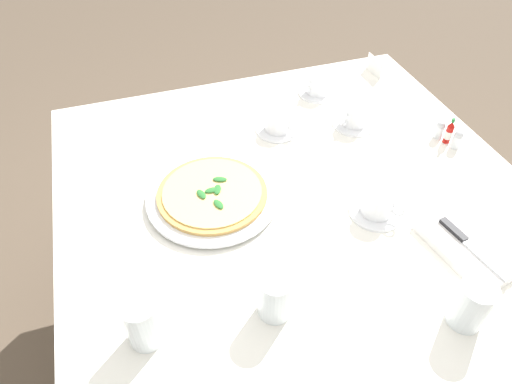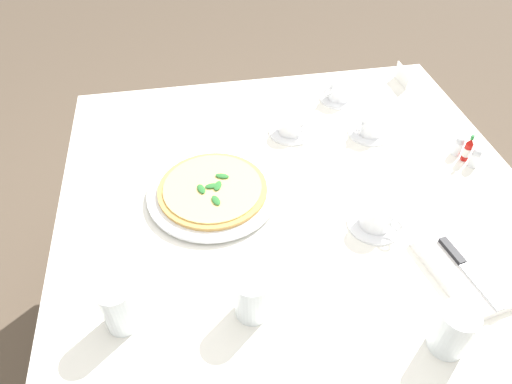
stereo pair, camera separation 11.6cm
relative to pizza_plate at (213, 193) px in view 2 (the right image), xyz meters
The scene contains 17 objects.
ground_plane 0.78m from the pizza_plate, 76.04° to the left, with size 8.00×8.00×0.00m, color brown.
dining_table 0.26m from the pizza_plate, 76.04° to the left, with size 1.21×1.21×0.74m.
pizza_plate is the anchor object (origin of this frame).
pizza 0.01m from the pizza_plate, 26.29° to the left, with size 0.28×0.28×0.02m.
coffee_cup_back_corner 0.34m from the pizza_plate, 131.06° to the left, with size 0.13×0.13×0.06m.
coffee_cup_left_edge 0.52m from the pizza_plate, 110.31° to the left, with size 0.13×0.13×0.07m.
coffee_cup_near_right 0.59m from the pizza_plate, 129.57° to the left, with size 0.13×0.13×0.07m.
coffee_cup_near_left 0.41m from the pizza_plate, 65.26° to the left, with size 0.13×0.13×0.07m.
water_glass_far_right 0.40m from the pizza_plate, 33.15° to the right, with size 0.07×0.07×0.11m.
water_glass_far_left 0.63m from the pizza_plate, 38.87° to the left, with size 0.07×0.07×0.11m.
water_glass_center_back 0.35m from the pizza_plate, ahead, with size 0.07×0.07×0.11m.
napkin_folded 0.61m from the pizza_plate, 56.25° to the left, with size 0.24×0.16×0.02m.
dinner_knife 0.62m from the pizza_plate, 56.06° to the left, with size 0.20×0.05×0.01m.
hot_sauce_bottle 0.71m from the pizza_plate, 91.61° to the left, with size 0.02×0.02×0.08m.
salt_shaker 0.72m from the pizza_plate, 89.36° to the left, with size 0.03×0.03×0.06m.
pepper_shaker 0.70m from the pizza_plate, 93.93° to the left, with size 0.03×0.03×0.06m.
menu_card 0.82m from the pizza_plate, 122.11° to the left, with size 0.09×0.01×0.06m.
Camera 2 is at (0.79, -0.26, 1.57)m, focal length 32.19 mm.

